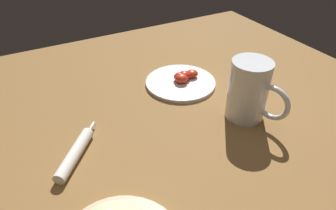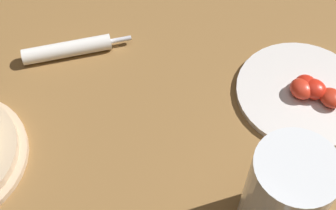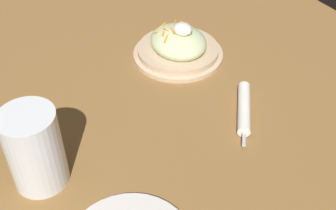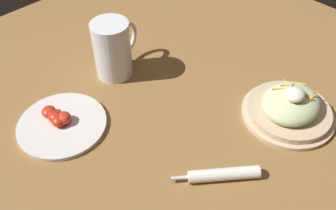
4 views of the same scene
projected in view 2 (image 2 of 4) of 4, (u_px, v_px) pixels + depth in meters
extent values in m
plane|color=olive|center=(130.00, 154.00, 0.69)|extent=(1.43, 1.43, 0.00)
cylinder|color=white|center=(284.00, 196.00, 0.57)|extent=(0.10, 0.10, 0.16)
cylinder|color=orange|center=(278.00, 210.00, 0.60)|extent=(0.09, 0.09, 0.07)
cylinder|color=white|center=(284.00, 197.00, 0.57)|extent=(0.09, 0.09, 0.01)
cylinder|color=white|center=(67.00, 49.00, 0.79)|extent=(0.13, 0.12, 0.03)
cylinder|color=silver|center=(121.00, 39.00, 0.80)|extent=(0.03, 0.03, 0.01)
cylinder|color=silver|center=(302.00, 93.00, 0.75)|extent=(0.21, 0.21, 0.01)
ellipsoid|color=red|center=(301.00, 89.00, 0.73)|extent=(0.05, 0.05, 0.03)
ellipsoid|color=red|center=(331.00, 98.00, 0.72)|extent=(0.05, 0.05, 0.02)
ellipsoid|color=red|center=(306.00, 85.00, 0.74)|extent=(0.05, 0.05, 0.02)
ellipsoid|color=red|center=(314.00, 89.00, 0.73)|extent=(0.04, 0.04, 0.03)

